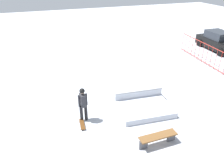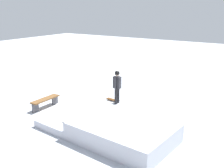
{
  "view_description": "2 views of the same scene",
  "coord_description": "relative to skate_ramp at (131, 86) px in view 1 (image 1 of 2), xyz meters",
  "views": [
    {
      "loc": [
        10.28,
        -4.52,
        6.4
      ],
      "look_at": [
        0.56,
        -1.04,
        0.9
      ],
      "focal_mm": 34.87,
      "sensor_mm": 36.0,
      "label": 1
    },
    {
      "loc": [
        -4.9,
        8.09,
        4.8
      ],
      "look_at": [
        2.25,
        -2.92,
        1.0
      ],
      "focal_mm": 43.04,
      "sensor_mm": 36.0,
      "label": 2
    }
  ],
  "objects": [
    {
      "name": "skateboard",
      "position": [
        2.2,
        -3.41,
        -0.24
      ],
      "size": [
        0.82,
        0.32,
        0.09
      ],
      "rotation": [
        0.0,
        0.0,
        -0.1
      ],
      "color": "#593314",
      "rests_on": "ground"
    },
    {
      "name": "ground_plane",
      "position": [
        -0.13,
        -0.28,
        -0.32
      ],
      "size": [
        60.0,
        60.0,
        0.0
      ],
      "primitive_type": "plane",
      "color": "#B2B7C1"
    },
    {
      "name": "perimeter_fence",
      "position": [
        -0.13,
        6.83,
        0.45
      ],
      "size": [
        10.14,
        0.94,
        1.5
      ],
      "rotation": [
        0.0,
        0.0,
        -0.09
      ],
      "color": "#B22D23",
      "rests_on": "ground"
    },
    {
      "name": "park_bench",
      "position": [
        4.44,
        -0.79,
        0.04
      ],
      "size": [
        0.42,
        1.66,
        0.48
      ],
      "rotation": [
        0.0,
        0.0,
        1.58
      ],
      "color": "brown",
      "rests_on": "ground"
    },
    {
      "name": "parked_car_black",
      "position": [
        -4.16,
        10.22,
        0.41
      ],
      "size": [
        4.18,
        2.09,
        1.6
      ],
      "rotation": [
        0.0,
        0.0,
        -0.05
      ],
      "color": "black",
      "rests_on": "ground"
    },
    {
      "name": "skate_ramp",
      "position": [
        0.0,
        0.0,
        0.0
      ],
      "size": [
        5.61,
        3.06,
        0.74
      ],
      "rotation": [
        0.0,
        0.0,
        -0.09
      ],
      "color": "silver",
      "rests_on": "ground"
    },
    {
      "name": "skater",
      "position": [
        1.83,
        -3.24,
        0.69
      ],
      "size": [
        0.4,
        0.44,
        1.73
      ],
      "rotation": [
        0.0,
        0.0,
        0.07
      ],
      "color": "black",
      "rests_on": "ground"
    }
  ]
}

